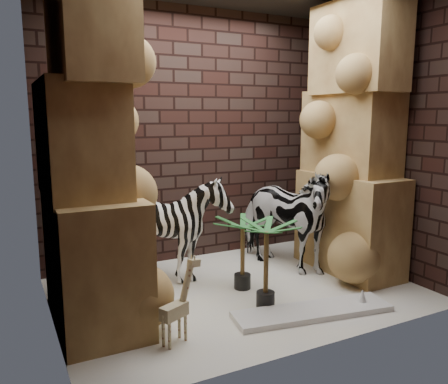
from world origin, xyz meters
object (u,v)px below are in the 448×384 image
zebra_left (175,233)px  surfboard (313,311)px  giraffe_toy (174,302)px  palm_back (266,265)px  zebra_right (282,209)px  palm_front (243,253)px

zebra_left → surfboard: zebra_left is taller
giraffe_toy → palm_back: (0.98, 0.24, 0.07)m
zebra_left → surfboard: size_ratio=0.79×
palm_back → surfboard: (0.30, -0.31, -0.38)m
palm_back → surfboard: 0.58m
zebra_left → giraffe_toy: bearing=-110.0°
zebra_right → palm_front: (-0.69, -0.33, -0.33)m
zebra_right → palm_back: (-0.73, -0.83, -0.30)m
giraffe_toy → surfboard: bearing=-27.4°
palm_front → surfboard: (0.27, -0.81, -0.35)m
giraffe_toy → palm_front: (1.02, 0.74, 0.03)m
zebra_left → palm_front: size_ratio=1.54×
zebra_right → palm_back: 1.15m
zebra_right → zebra_left: 1.25m
giraffe_toy → palm_front: size_ratio=0.91×
palm_back → zebra_left: bearing=115.8°
zebra_left → surfboard: 1.63m
surfboard → zebra_left: bearing=130.2°
palm_front → surfboard: 0.92m
zebra_left → palm_front: (0.53, -0.52, -0.15)m
giraffe_toy → palm_back: 1.01m
zebra_right → surfboard: bearing=-128.0°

